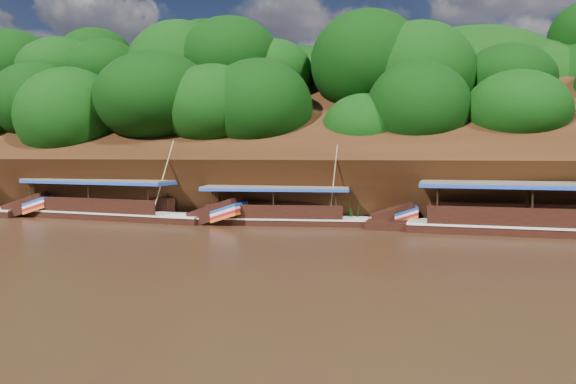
{
  "coord_description": "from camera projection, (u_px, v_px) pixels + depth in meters",
  "views": [
    {
      "loc": [
        4.29,
        -23.28,
        4.21
      ],
      "look_at": [
        -2.28,
        7.0,
        1.98
      ],
      "focal_mm": 35.0,
      "sensor_mm": 36.0,
      "label": 1
    }
  ],
  "objects": [
    {
      "name": "ground",
      "position": [
        305.0,
        251.0,
        23.9
      ],
      "size": [
        160.0,
        160.0,
        0.0
      ],
      "primitive_type": "plane",
      "color": "black",
      "rests_on": "ground"
    },
    {
      "name": "riverbank",
      "position": [
        356.0,
        180.0,
        45.92
      ],
      "size": [
        120.0,
        30.06,
        19.4
      ],
      "color": "black",
      "rests_on": "ground"
    },
    {
      "name": "boat_0",
      "position": [
        566.0,
        224.0,
        28.08
      ],
      "size": [
        16.5,
        3.97,
        6.46
      ],
      "rotation": [
        0.0,
        0.0,
        -0.07
      ],
      "color": "black",
      "rests_on": "ground"
    },
    {
      "name": "boat_1",
      "position": [
        298.0,
        216.0,
        32.41
      ],
      "size": [
        12.91,
        3.15,
        5.01
      ],
      "rotation": [
        0.0,
        0.0,
        0.1
      ],
      "color": "black",
      "rests_on": "ground"
    },
    {
      "name": "boat_2",
      "position": [
        121.0,
        210.0,
        34.9
      ],
      "size": [
        15.89,
        4.31,
        5.35
      ],
      "rotation": [
        0.0,
        0.0,
        -0.15
      ],
      "color": "black",
      "rests_on": "ground"
    },
    {
      "name": "reeds",
      "position": [
        279.0,
        207.0,
        33.85
      ],
      "size": [
        49.26,
        2.52,
        1.94
      ],
      "color": "#175715",
      "rests_on": "ground"
    }
  ]
}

